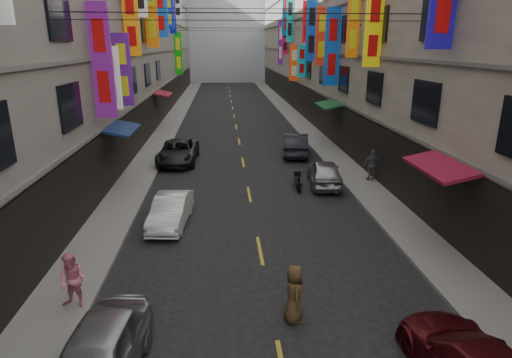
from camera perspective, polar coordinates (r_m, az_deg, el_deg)
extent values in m
cube|color=slate|center=(38.68, -11.64, 6.78)|extent=(2.00, 90.00, 0.12)
cube|color=slate|center=(39.07, 6.24, 7.14)|extent=(2.00, 90.00, 0.12)
cube|color=gray|center=(39.33, -21.80, 19.96)|extent=(10.00, 90.00, 19.00)
cube|color=black|center=(38.58, -13.18, 8.82)|extent=(0.12, 85.50, 3.00)
cube|color=#66635E|center=(38.37, -13.35, 11.33)|extent=(0.16, 90.00, 0.14)
cube|color=#66635E|center=(38.18, -13.69, 16.10)|extent=(0.16, 90.00, 0.14)
cube|color=#66635E|center=(38.26, -14.06, 20.88)|extent=(0.16, 90.00, 0.14)
cube|color=#B0A694|center=(40.08, 15.75, 20.44)|extent=(10.00, 90.00, 19.00)
cube|color=black|center=(39.02, 7.70, 9.21)|extent=(0.12, 85.50, 3.00)
cube|color=#66635E|center=(38.82, 7.79, 11.70)|extent=(0.16, 90.00, 0.14)
cube|color=#66635E|center=(38.63, 7.99, 16.42)|extent=(0.16, 90.00, 0.14)
cube|color=#66635E|center=(38.71, 8.20, 21.16)|extent=(0.16, 90.00, 0.14)
cube|color=#B5BDCA|center=(87.85, -3.99, 20.08)|extent=(18.00, 8.00, 22.00)
cube|color=#761887|center=(20.61, -19.86, 14.52)|extent=(0.90, 0.18, 4.94)
cylinder|color=black|center=(20.62, -19.99, 14.51)|extent=(1.00, 0.08, 0.08)
cube|color=white|center=(22.50, -18.59, 12.61)|extent=(0.75, 0.18, 3.01)
cylinder|color=black|center=(22.51, -18.72, 12.60)|extent=(0.85, 0.08, 0.08)
cube|color=yellow|center=(23.51, 15.39, 18.77)|extent=(0.88, 0.18, 3.73)
cylinder|color=black|center=(23.53, 15.51, 18.76)|extent=(0.98, 0.08, 0.08)
cube|color=#4F167B|center=(24.57, -17.32, 13.69)|extent=(0.89, 0.18, 3.77)
cylinder|color=black|center=(24.58, -17.44, 13.68)|extent=(0.99, 0.08, 0.08)
cube|color=orange|center=(27.15, 12.85, 19.41)|extent=(0.71, 0.18, 3.69)
cylinder|color=black|center=(27.16, 12.96, 19.41)|extent=(0.81, 0.08, 0.08)
cube|color=orange|center=(27.84, -16.33, 19.63)|extent=(0.89, 0.18, 4.03)
cylinder|color=black|center=(27.85, -16.43, 19.62)|extent=(0.99, 0.08, 0.08)
cube|color=#0E42A6|center=(31.07, 10.11, 16.91)|extent=(1.01, 0.18, 5.17)
cylinder|color=black|center=(31.08, 10.20, 16.91)|extent=(1.11, 0.08, 0.08)
cube|color=red|center=(34.58, 8.73, 18.28)|extent=(0.90, 0.18, 4.26)
cylinder|color=black|center=(34.59, 8.82, 18.28)|extent=(1.00, 0.08, 0.08)
cube|color=orange|center=(35.73, -13.82, 20.83)|extent=(0.95, 0.18, 5.20)
cylinder|color=black|center=(35.73, -13.90, 20.82)|extent=(1.05, 0.08, 0.08)
cube|color=#0F46B5|center=(38.43, 7.40, 19.04)|extent=(0.89, 0.18, 4.98)
cylinder|color=black|center=(38.44, 7.48, 19.03)|extent=(0.99, 0.08, 0.08)
cube|color=blue|center=(40.29, -12.65, 20.94)|extent=(1.16, 0.18, 4.18)
cylinder|color=black|center=(40.30, -12.72, 20.93)|extent=(1.26, 0.08, 0.08)
cube|color=red|center=(40.96, 6.78, 20.09)|extent=(0.75, 0.18, 3.53)
cylinder|color=black|center=(40.97, 6.85, 20.09)|extent=(0.85, 0.08, 0.08)
cube|color=#0EA5AA|center=(42.63, 6.12, 15.36)|extent=(0.80, 0.18, 3.01)
cylinder|color=black|center=(42.64, 6.19, 15.36)|extent=(0.90, 0.08, 0.08)
cube|color=blue|center=(43.99, -12.19, 20.56)|extent=(0.82, 0.18, 3.08)
cylinder|color=black|center=(43.99, -12.26, 20.55)|extent=(0.92, 0.08, 0.08)
cube|color=#0F2BB9|center=(46.49, -11.64, 21.06)|extent=(1.12, 0.18, 3.43)
cylinder|color=black|center=(46.50, -11.70, 21.05)|extent=(1.22, 0.08, 0.08)
cube|color=#FA460D|center=(46.47, 5.10, 15.15)|extent=(0.97, 0.18, 3.64)
cylinder|color=black|center=(46.48, 5.16, 15.14)|extent=(1.07, 0.08, 0.08)
cube|color=#0D9E9B|center=(50.68, 4.54, 20.48)|extent=(0.76, 0.18, 4.82)
cylinder|color=black|center=(50.69, 4.60, 20.48)|extent=(0.86, 0.08, 0.08)
cube|color=#0D0FA1|center=(52.54, -11.06, 20.56)|extent=(0.71, 0.18, 3.81)
cylinder|color=black|center=(52.55, -11.12, 20.56)|extent=(0.81, 0.08, 0.08)
cube|color=#0E54A3|center=(52.75, 4.07, 21.02)|extent=(0.95, 0.18, 4.55)
cylinder|color=black|center=(52.76, 4.13, 21.02)|extent=(1.05, 0.08, 0.08)
cube|color=#C91245|center=(53.99, 3.90, 17.98)|extent=(0.75, 0.18, 3.27)
cylinder|color=black|center=(53.99, 3.95, 17.98)|extent=(0.85, 0.08, 0.08)
cube|color=#0D920D|center=(55.89, -10.32, 16.17)|extent=(0.91, 0.18, 5.06)
cylinder|color=black|center=(55.90, -10.37, 16.17)|extent=(1.01, 0.08, 0.08)
cube|color=silver|center=(58.50, -10.40, 21.78)|extent=(0.92, 0.18, 3.11)
cylinder|color=black|center=(58.51, -10.45, 21.77)|extent=(1.02, 0.08, 0.08)
cube|color=#5C167D|center=(58.41, 3.29, 17.65)|extent=(0.64, 0.18, 5.52)
cylinder|color=black|center=(58.42, 3.34, 17.65)|extent=(0.74, 0.08, 0.08)
cube|color=maroon|center=(16.19, 23.38, 1.62)|extent=(1.39, 3.20, 0.41)
cube|color=navy|center=(22.69, -17.48, 6.47)|extent=(1.39, 3.20, 0.41)
cube|color=#165429|center=(30.95, 9.72, 9.79)|extent=(1.39, 3.20, 0.41)
cube|color=maroon|center=(38.30, -12.36, 11.08)|extent=(1.39, 3.20, 0.41)
cylinder|color=black|center=(17.83, -0.61, 21.26)|extent=(14.00, 0.04, 0.04)
cylinder|color=black|center=(31.86, -2.50, 21.77)|extent=(14.00, 0.04, 0.04)
cylinder|color=black|center=(45.79, -3.19, 19.46)|extent=(14.00, 0.04, 0.04)
cube|color=gold|center=(15.49, 0.53, -9.47)|extent=(0.12, 2.20, 0.01)
cube|color=gold|center=(21.00, -0.91, -2.04)|extent=(0.12, 2.20, 0.01)
cube|color=gold|center=(26.72, -1.74, 2.26)|extent=(0.12, 2.20, 0.01)
cube|color=gold|center=(32.54, -2.28, 5.03)|extent=(0.12, 2.20, 0.01)
cube|color=gold|center=(38.42, -2.65, 6.96)|extent=(0.12, 2.20, 0.01)
cube|color=gold|center=(44.33, -2.93, 8.38)|extent=(0.12, 2.20, 0.01)
cube|color=gold|center=(50.26, -3.15, 9.46)|extent=(0.12, 2.20, 0.01)
cube|color=gold|center=(56.20, -3.31, 10.31)|extent=(0.12, 2.20, 0.01)
cube|color=gold|center=(62.16, -3.45, 11.00)|extent=(0.12, 2.20, 0.01)
cube|color=gold|center=(68.12, -3.57, 11.57)|extent=(0.12, 2.20, 0.01)
cube|color=gold|center=(74.09, -3.66, 12.05)|extent=(0.12, 2.20, 0.01)
cylinder|color=black|center=(21.24, 5.78, -1.20)|extent=(0.14, 0.50, 0.50)
cylinder|color=black|center=(22.47, 5.35, -0.14)|extent=(0.14, 0.50, 0.50)
cube|color=black|center=(21.81, 5.57, -0.28)|extent=(0.36, 1.31, 0.18)
cube|color=black|center=(21.94, 5.52, 0.79)|extent=(0.34, 0.56, 0.22)
cylinder|color=black|center=(21.20, 5.79, 0.04)|extent=(0.10, 0.36, 0.88)
cylinder|color=black|center=(21.10, 5.82, 0.95)|extent=(0.50, 0.08, 0.06)
imported|color=white|center=(17.68, -11.29, -4.16)|extent=(1.63, 3.80, 1.22)
imported|color=black|center=(26.94, -10.33, 3.59)|extent=(2.44, 4.98, 1.36)
imported|color=#A7A7AB|center=(22.48, 9.11, 0.84)|extent=(2.02, 4.08, 1.34)
imported|color=#222329|center=(28.45, 5.35, 4.63)|extent=(2.25, 4.58, 1.45)
imported|color=pink|center=(12.92, -23.29, -12.35)|extent=(0.88, 0.71, 1.58)
imported|color=#5F5F61|center=(23.37, 15.22, 1.83)|extent=(1.04, 0.66, 1.68)
imported|color=#4D391E|center=(11.61, 5.10, -15.00)|extent=(0.58, 0.82, 1.61)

